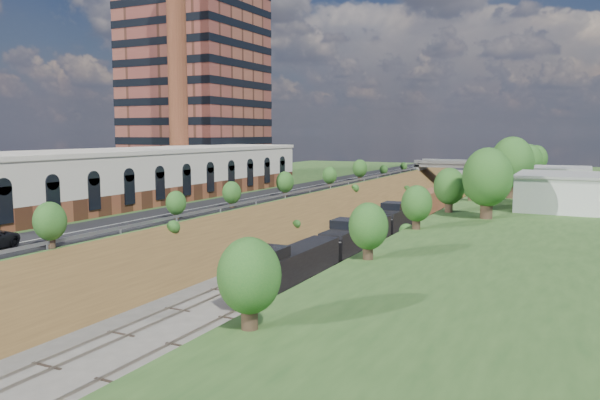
# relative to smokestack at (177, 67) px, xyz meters

# --- Properties ---
(ground) EXTENTS (400.00, 400.00, 0.00)m
(ground) POSITION_rel_smokestack_xyz_m (36.00, -56.00, -25.00)
(ground) COLOR #6B665B
(ground) RESTS_ON ground
(platform_left) EXTENTS (44.00, 180.00, 5.00)m
(platform_left) POSITION_rel_smokestack_xyz_m (3.00, 4.00, -22.50)
(platform_left) COLOR #305523
(platform_left) RESTS_ON ground
(embankment_left) EXTENTS (10.00, 180.00, 10.00)m
(embankment_left) POSITION_rel_smokestack_xyz_m (25.00, 4.00, -25.00)
(embankment_left) COLOR brown
(embankment_left) RESTS_ON ground
(embankment_right) EXTENTS (10.00, 180.00, 10.00)m
(embankment_right) POSITION_rel_smokestack_xyz_m (47.00, 4.00, -25.00)
(embankment_right) COLOR brown
(embankment_right) RESTS_ON ground
(rail_left_track) EXTENTS (1.58, 180.00, 0.18)m
(rail_left_track) POSITION_rel_smokestack_xyz_m (33.40, 4.00, -24.91)
(rail_left_track) COLOR gray
(rail_left_track) RESTS_ON ground
(rail_right_track) EXTENTS (1.58, 180.00, 0.18)m
(rail_right_track) POSITION_rel_smokestack_xyz_m (38.60, 4.00, -24.91)
(rail_right_track) COLOR gray
(rail_right_track) RESTS_ON ground
(road) EXTENTS (8.00, 180.00, 0.10)m
(road) POSITION_rel_smokestack_xyz_m (20.50, 4.00, -19.95)
(road) COLOR black
(road) RESTS_ON platform_left
(guardrail) EXTENTS (0.10, 171.00, 0.70)m
(guardrail) POSITION_rel_smokestack_xyz_m (24.60, 3.80, -19.45)
(guardrail) COLOR #99999E
(guardrail) RESTS_ON platform_left
(commercial_building) EXTENTS (14.30, 62.30, 7.00)m
(commercial_building) POSITION_rel_smokestack_xyz_m (8.00, -18.00, -16.49)
(commercial_building) COLOR brown
(commercial_building) RESTS_ON platform_left
(highrise_tower) EXTENTS (22.00, 22.00, 53.90)m
(highrise_tower) POSITION_rel_smokestack_xyz_m (-8.00, 16.00, 7.88)
(highrise_tower) COLOR brown
(highrise_tower) RESTS_ON platform_left
(smokestack) EXTENTS (3.20, 3.20, 40.00)m
(smokestack) POSITION_rel_smokestack_xyz_m (0.00, 0.00, 0.00)
(smokestack) COLOR brown
(smokestack) RESTS_ON platform_left
(overpass) EXTENTS (24.50, 8.30, 7.40)m
(overpass) POSITION_rel_smokestack_xyz_m (36.00, 66.00, -20.08)
(overpass) COLOR gray
(overpass) RESTS_ON ground
(white_building_near) EXTENTS (9.00, 12.00, 4.00)m
(white_building_near) POSITION_rel_smokestack_xyz_m (59.50, -4.00, -18.00)
(white_building_near) COLOR silver
(white_building_near) RESTS_ON platform_right
(white_building_far) EXTENTS (8.00, 10.00, 3.60)m
(white_building_far) POSITION_rel_smokestack_xyz_m (59.00, 18.00, -18.20)
(white_building_far) COLOR silver
(white_building_far) RESTS_ON platform_right
(tree_right_large) EXTENTS (5.25, 5.25, 7.61)m
(tree_right_large) POSITION_rel_smokestack_xyz_m (53.00, -16.00, -15.62)
(tree_right_large) COLOR #473323
(tree_right_large) RESTS_ON platform_right
(tree_left_crest) EXTENTS (2.45, 2.45, 3.55)m
(tree_left_crest) POSITION_rel_smokestack_xyz_m (24.20, -36.00, -17.96)
(tree_left_crest) COLOR #473323
(tree_left_crest) RESTS_ON platform_left
(freight_train) EXTENTS (2.80, 158.40, 4.55)m
(freight_train) POSITION_rel_smokestack_xyz_m (38.60, 39.73, -22.53)
(freight_train) COLOR black
(freight_train) RESTS_ON ground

